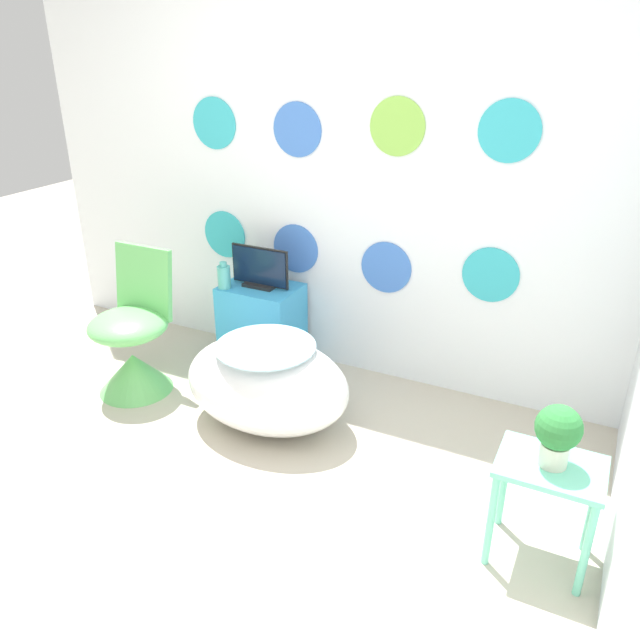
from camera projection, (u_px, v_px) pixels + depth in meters
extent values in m
plane|color=#BCB29E|center=(176.00, 533.00, 2.73)|extent=(12.00, 12.00, 0.00)
cube|color=white|center=(345.00, 165.00, 3.61)|extent=(4.39, 0.04, 2.60)
cylinder|color=#33B2BF|center=(225.00, 234.00, 4.16)|extent=(0.32, 0.01, 0.32)
cylinder|color=#3F72CC|center=(296.00, 249.00, 3.95)|extent=(0.32, 0.01, 0.32)
cylinder|color=#3F72CC|center=(386.00, 268.00, 3.71)|extent=(0.32, 0.01, 0.32)
cylinder|color=#33B2BF|center=(490.00, 275.00, 3.44)|extent=(0.32, 0.01, 0.32)
cylinder|color=#33B2BF|center=(214.00, 123.00, 3.87)|extent=(0.32, 0.01, 0.32)
cylinder|color=#3F72CC|center=(297.00, 130.00, 3.63)|extent=(0.32, 0.01, 0.32)
cylinder|color=#8CCC4C|center=(397.00, 127.00, 3.36)|extent=(0.32, 0.01, 0.32)
cylinder|color=#33B2BF|center=(509.00, 131.00, 3.12)|extent=(0.32, 0.01, 0.32)
ellipsoid|color=white|center=(267.00, 384.00, 3.41)|extent=(0.94, 0.66, 0.50)
cylinder|color=#B2DBEA|center=(266.00, 346.00, 3.31)|extent=(0.54, 0.54, 0.01)
cone|color=#66C166|center=(135.00, 372.00, 3.79)|extent=(0.44, 0.44, 0.24)
ellipsoid|color=#66C166|center=(128.00, 326.00, 3.66)|extent=(0.47, 0.47, 0.16)
cube|color=#66C166|center=(144.00, 282.00, 3.71)|extent=(0.40, 0.10, 0.43)
cube|color=#389ED6|center=(262.00, 325.00, 4.04)|extent=(0.48, 0.35, 0.54)
cube|color=white|center=(247.00, 321.00, 3.86)|extent=(0.41, 0.01, 0.15)
cube|color=black|center=(260.00, 285.00, 3.93)|extent=(0.21, 0.12, 0.02)
cube|color=black|center=(260.00, 266.00, 3.88)|extent=(0.40, 0.01, 0.25)
cube|color=#0F1E38|center=(259.00, 267.00, 3.87)|extent=(0.38, 0.01, 0.23)
cylinder|color=#51B2AD|center=(224.00, 277.00, 3.88)|extent=(0.08, 0.08, 0.14)
cylinder|color=#51B2AD|center=(223.00, 264.00, 3.84)|extent=(0.04, 0.04, 0.03)
cube|color=#72D8B7|center=(551.00, 467.00, 2.42)|extent=(0.41, 0.31, 0.02)
cylinder|color=#72D8B7|center=(491.00, 520.00, 2.49)|extent=(0.03, 0.03, 0.45)
cylinder|color=#72D8B7|center=(586.00, 550.00, 2.34)|extent=(0.03, 0.03, 0.45)
cylinder|color=#72D8B7|center=(504.00, 482.00, 2.70)|extent=(0.03, 0.03, 0.45)
cylinder|color=#72D8B7|center=(592.00, 508.00, 2.56)|extent=(0.03, 0.03, 0.45)
cylinder|color=beige|center=(554.00, 454.00, 2.40)|extent=(0.11, 0.11, 0.10)
sphere|color=#2D7A38|center=(559.00, 427.00, 2.35)|extent=(0.18, 0.18, 0.18)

